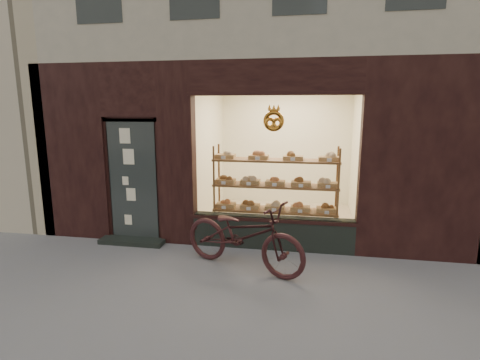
# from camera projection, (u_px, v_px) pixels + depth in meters

# --- Properties ---
(ground) EXTENTS (90.00, 90.00, 0.00)m
(ground) POSITION_uv_depth(u_px,v_px,m) (217.00, 310.00, 4.43)
(ground) COLOR slate
(display_shelf) EXTENTS (2.20, 0.45, 1.70)m
(display_shelf) POSITION_uv_depth(u_px,v_px,m) (275.00, 193.00, 6.65)
(display_shelf) COLOR brown
(display_shelf) RESTS_ON ground
(bicycle) EXTENTS (2.10, 1.37, 1.04)m
(bicycle) POSITION_uv_depth(u_px,v_px,m) (243.00, 235.00, 5.49)
(bicycle) COLOR #351718
(bicycle) RESTS_ON ground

